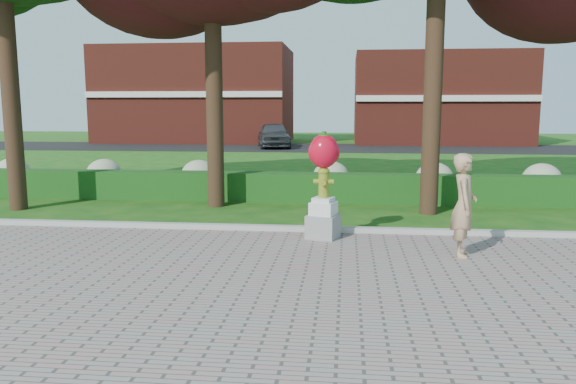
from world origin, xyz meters
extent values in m
plane|color=#134D13|center=(0.00, 0.00, 0.00)|extent=(100.00, 100.00, 0.00)
cube|color=#ADADA5|center=(0.00, 3.00, 0.07)|extent=(40.00, 0.18, 0.15)
cube|color=#174413|center=(0.00, 7.00, 0.40)|extent=(24.00, 0.70, 0.80)
ellipsoid|color=#A0AA82|center=(-9.00, 8.00, 0.55)|extent=(1.10, 1.10, 0.99)
ellipsoid|color=#A0AA82|center=(-6.00, 8.00, 0.55)|extent=(1.10, 1.10, 0.99)
ellipsoid|color=#A0AA82|center=(-3.00, 8.00, 0.55)|extent=(1.10, 1.10, 0.99)
ellipsoid|color=#A0AA82|center=(1.00, 8.00, 0.55)|extent=(1.10, 1.10, 0.99)
ellipsoid|color=#A0AA82|center=(4.00, 8.00, 0.55)|extent=(1.10, 1.10, 0.99)
ellipsoid|color=#A0AA82|center=(7.00, 8.00, 0.55)|extent=(1.10, 1.10, 0.99)
cube|color=black|center=(0.00, 28.00, 0.01)|extent=(50.00, 8.00, 0.02)
cube|color=maroon|center=(-10.00, 34.00, 3.50)|extent=(14.00, 8.00, 7.00)
cube|color=maroon|center=(8.00, 34.00, 3.20)|extent=(12.00, 8.00, 6.40)
cylinder|color=black|center=(-7.00, 5.00, 3.36)|extent=(0.44, 0.44, 6.72)
cylinder|color=black|center=(-2.00, 6.00, 3.08)|extent=(0.44, 0.44, 6.16)
cylinder|color=black|center=(3.50, 5.50, 3.64)|extent=(0.44, 0.44, 7.28)
cube|color=gray|center=(1.01, 2.47, 0.27)|extent=(0.72, 0.72, 0.46)
cube|color=silver|center=(1.01, 2.47, 0.63)|extent=(0.58, 0.58, 0.26)
cube|color=silver|center=(1.01, 2.47, 0.81)|extent=(0.46, 0.46, 0.09)
cylinder|color=olive|center=(1.01, 2.47, 1.11)|extent=(0.20, 0.20, 0.52)
ellipsoid|color=olive|center=(1.01, 2.47, 1.37)|extent=(0.24, 0.24, 0.17)
cylinder|color=olive|center=(0.86, 2.47, 1.17)|extent=(0.11, 0.10, 0.10)
cylinder|color=olive|center=(1.16, 2.47, 1.17)|extent=(0.11, 0.10, 0.10)
cylinder|color=olive|center=(1.01, 2.33, 1.17)|extent=(0.11, 0.11, 0.11)
cylinder|color=olive|center=(1.01, 2.47, 1.45)|extent=(0.07, 0.07, 0.05)
ellipsoid|color=red|center=(1.01, 2.47, 1.77)|extent=(0.58, 0.52, 0.67)
ellipsoid|color=red|center=(0.85, 2.47, 1.75)|extent=(0.29, 0.29, 0.43)
ellipsoid|color=red|center=(1.18, 2.47, 1.75)|extent=(0.29, 0.29, 0.43)
cylinder|color=#256216|center=(1.01, 2.47, 2.11)|extent=(0.09, 0.09, 0.11)
ellipsoid|color=#256216|center=(1.01, 2.47, 2.08)|extent=(0.22, 0.22, 0.07)
imported|color=tan|center=(3.50, 1.32, 0.94)|extent=(0.53, 0.72, 1.81)
imported|color=#393C40|center=(-3.31, 27.82, 0.84)|extent=(2.87, 5.12, 1.64)
camera|label=1|loc=(1.47, -8.52, 2.63)|focal=35.00mm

